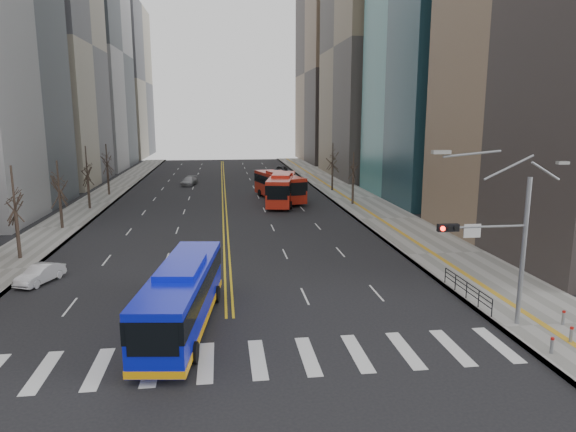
{
  "coord_description": "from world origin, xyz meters",
  "views": [
    {
      "loc": [
        -0.27,
        -21.97,
        11.06
      ],
      "look_at": [
        3.84,
        9.49,
        4.82
      ],
      "focal_mm": 32.0,
      "sensor_mm": 36.0,
      "label": 1
    }
  ],
  "objects": [
    {
      "name": "ground",
      "position": [
        0.0,
        0.0,
        0.0
      ],
      "size": [
        220.0,
        220.0,
        0.0
      ],
      "primitive_type": "plane",
      "color": "black"
    },
    {
      "name": "sidewalk_right",
      "position": [
        17.5,
        45.0,
        0.07
      ],
      "size": [
        7.0,
        130.0,
        0.15
      ],
      "primitive_type": "cube",
      "color": "gray",
      "rests_on": "ground"
    },
    {
      "name": "sidewalk_left",
      "position": [
        -16.5,
        45.0,
        0.07
      ],
      "size": [
        5.0,
        130.0,
        0.15
      ],
      "primitive_type": "cube",
      "color": "gray",
      "rests_on": "ground"
    },
    {
      "name": "crosswalk",
      "position": [
        0.0,
        0.0,
        0.01
      ],
      "size": [
        26.7,
        4.0,
        0.01
      ],
      "color": "silver",
      "rests_on": "ground"
    },
    {
      "name": "centerline",
      "position": [
        0.0,
        55.0,
        0.01
      ],
      "size": [
        0.55,
        100.0,
        0.01
      ],
      "color": "gold",
      "rests_on": "ground"
    },
    {
      "name": "office_towers",
      "position": [
        0.12,
        68.51,
        23.92
      ],
      "size": [
        83.0,
        134.0,
        58.0
      ],
      "color": "gray",
      "rests_on": "ground"
    },
    {
      "name": "signal_mast",
      "position": [
        13.77,
        2.0,
        4.86
      ],
      "size": [
        5.37,
        0.37,
        9.39
      ],
      "color": "gray",
      "rests_on": "ground"
    },
    {
      "name": "pedestrian_railing",
      "position": [
        14.3,
        6.0,
        0.82
      ],
      "size": [
        0.06,
        6.06,
        1.02
      ],
      "color": "black",
      "rests_on": "sidewalk_right"
    },
    {
      "name": "bollards",
      "position": [
        16.27,
        -0.17,
        0.55
      ],
      "size": [
        2.87,
        3.17,
        0.78
      ],
      "color": "gray",
      "rests_on": "sidewalk_right"
    },
    {
      "name": "street_trees",
      "position": [
        -7.18,
        34.55,
        4.87
      ],
      "size": [
        35.2,
        47.2,
        7.6
      ],
      "color": "#2E231C",
      "rests_on": "ground"
    },
    {
      "name": "blue_bus",
      "position": [
        -2.46,
        4.0,
        1.85
      ],
      "size": [
        4.07,
        12.34,
        3.53
      ],
      "color": "#0C16C1",
      "rests_on": "ground"
    },
    {
      "name": "red_bus_near",
      "position": [
        7.25,
        44.83,
        2.1
      ],
      "size": [
        5.81,
        12.31,
        3.78
      ],
      "color": "red",
      "rests_on": "ground"
    },
    {
      "name": "red_bus_far",
      "position": [
        7.26,
        42.03,
        2.14
      ],
      "size": [
        5.21,
        12.55,
        3.85
      ],
      "color": "red",
      "rests_on": "ground"
    },
    {
      "name": "car_white",
      "position": [
        -12.5,
        12.86,
        0.61
      ],
      "size": [
        2.58,
        3.95,
        1.23
      ],
      "primitive_type": "imported",
      "rotation": [
        0.0,
        0.0,
        -0.38
      ],
      "color": "silver",
      "rests_on": "ground"
    },
    {
      "name": "car_dark_mid",
      "position": [
        10.21,
        46.77,
        0.63
      ],
      "size": [
        1.53,
        3.7,
        1.25
      ],
      "primitive_type": "imported",
      "rotation": [
        0.0,
        0.0,
        0.01
      ],
      "color": "black",
      "rests_on": "ground"
    },
    {
      "name": "car_silver",
      "position": [
        -5.46,
        61.48,
        0.68
      ],
      "size": [
        2.8,
        4.98,
        1.36
      ],
      "primitive_type": "imported",
      "rotation": [
        0.0,
        0.0,
        -0.2
      ],
      "color": "gray",
      "rests_on": "ground"
    },
    {
      "name": "car_dark_far",
      "position": [
        11.17,
        77.01,
        0.67
      ],
      "size": [
        3.43,
        5.25,
        1.34
      ],
      "primitive_type": "imported",
      "rotation": [
        0.0,
        0.0,
        -0.27
      ],
      "color": "black",
      "rests_on": "ground"
    }
  ]
}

